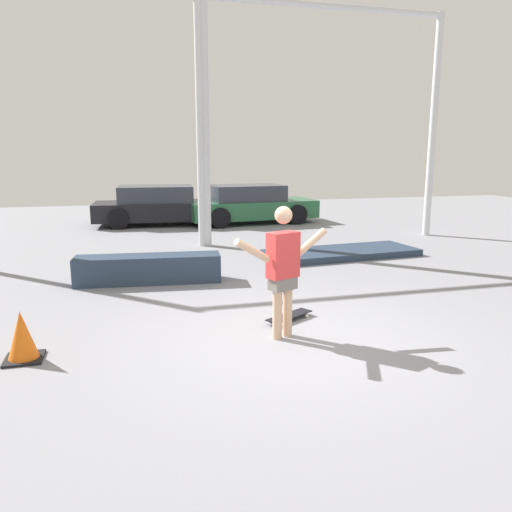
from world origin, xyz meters
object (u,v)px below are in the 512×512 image
(skateboard, at_px, (289,316))
(traffic_cone, at_px, (22,336))
(grind_box, at_px, (148,269))
(manual_pad, at_px, (342,253))
(parked_car_black, at_px, (160,206))
(parked_car_green, at_px, (250,204))
(skateboarder, at_px, (283,266))

(skateboard, xyz_separation_m, traffic_cone, (-3.39, -0.52, 0.22))
(grind_box, relative_size, traffic_cone, 4.48)
(traffic_cone, bearing_deg, grind_box, 63.62)
(skateboard, distance_m, manual_pad, 4.74)
(grind_box, height_order, parked_car_black, parked_car_black)
(grind_box, distance_m, parked_car_green, 8.12)
(skateboard, distance_m, grind_box, 3.23)
(skateboarder, xyz_separation_m, grind_box, (-1.51, 3.27, -0.69))
(skateboarder, height_order, parked_car_green, skateboarder)
(skateboarder, bearing_deg, traffic_cone, 156.73)
(parked_car_green, bearing_deg, traffic_cone, -122.10)
(grind_box, xyz_separation_m, parked_car_black, (0.79, 7.58, 0.37))
(skateboard, xyz_separation_m, parked_car_black, (-1.02, 10.25, 0.56))
(skateboarder, xyz_separation_m, skateboard, (0.30, 0.60, -0.88))
(parked_car_green, xyz_separation_m, traffic_cone, (-5.32, -10.39, -0.34))
(grind_box, xyz_separation_m, manual_pad, (4.42, 1.28, -0.18))
(skateboard, bearing_deg, traffic_cone, 158.55)
(skateboarder, height_order, parked_car_black, skateboarder)
(manual_pad, height_order, parked_car_black, parked_car_black)
(skateboarder, relative_size, traffic_cone, 2.91)
(skateboard, bearing_deg, parked_car_black, 65.49)
(skateboarder, xyz_separation_m, traffic_cone, (-3.09, 0.08, -0.66))
(traffic_cone, bearing_deg, skateboard, 8.72)
(manual_pad, relative_size, parked_car_black, 0.79)
(manual_pad, relative_size, traffic_cone, 6.03)
(skateboard, xyz_separation_m, parked_car_green, (1.94, 9.87, 0.56))
(manual_pad, xyz_separation_m, parked_car_black, (-3.63, 6.30, 0.54))
(parked_car_black, xyz_separation_m, traffic_cone, (-2.37, -10.77, -0.34))
(skateboarder, relative_size, grind_box, 0.65)
(skateboard, xyz_separation_m, manual_pad, (2.61, 3.95, 0.01))
(parked_car_black, bearing_deg, traffic_cone, -98.26)
(parked_car_black, height_order, parked_car_green, parked_car_green)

